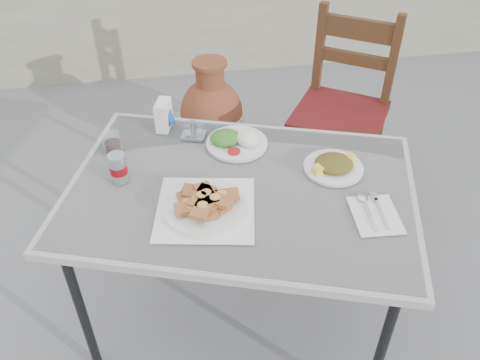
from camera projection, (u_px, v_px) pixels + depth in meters
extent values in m
plane|color=slate|center=(205.00, 315.00, 2.35)|extent=(80.00, 80.00, 0.00)
cylinder|color=black|center=(82.00, 313.00, 1.92)|extent=(0.04, 0.04, 0.73)
cylinder|color=black|center=(380.00, 354.00, 1.79)|extent=(0.04, 0.04, 0.73)
cylinder|color=black|center=(139.00, 194.00, 2.46)|extent=(0.04, 0.04, 0.73)
cylinder|color=black|center=(371.00, 219.00, 2.32)|extent=(0.04, 0.04, 0.73)
cube|color=white|center=(241.00, 191.00, 1.88)|extent=(1.48, 1.22, 0.03)
cube|color=white|center=(241.00, 187.00, 1.87)|extent=(1.43, 1.17, 0.01)
cube|color=white|center=(206.00, 209.00, 1.77)|extent=(0.40, 0.40, 0.00)
cylinder|color=white|center=(205.00, 207.00, 1.76)|extent=(0.30, 0.30, 0.01)
cylinder|color=white|center=(206.00, 208.00, 1.77)|extent=(0.31, 0.31, 0.01)
cylinder|color=white|center=(237.00, 143.00, 2.07)|extent=(0.25, 0.25, 0.01)
ellipsoid|color=white|center=(248.00, 138.00, 2.05)|extent=(0.10, 0.10, 0.06)
ellipsoid|color=#28641C|center=(225.00, 138.00, 2.05)|extent=(0.13, 0.11, 0.05)
cylinder|color=#B2121A|center=(234.00, 151.00, 2.00)|extent=(0.05, 0.05, 0.01)
cylinder|color=white|center=(333.00, 168.00, 1.94)|extent=(0.23, 0.23, 0.01)
ellipsoid|color=#26701C|center=(334.00, 163.00, 1.93)|extent=(0.15, 0.14, 0.04)
cylinder|color=yellow|center=(318.00, 170.00, 1.89)|extent=(0.05, 0.04, 0.04)
cylinder|color=yellow|center=(351.00, 158.00, 1.95)|extent=(0.05, 0.04, 0.04)
cylinder|color=silver|center=(118.00, 168.00, 1.86)|extent=(0.06, 0.06, 0.12)
cylinder|color=#AD0C14|center=(119.00, 169.00, 1.86)|extent=(0.06, 0.06, 0.03)
cylinder|color=silver|center=(116.00, 156.00, 1.82)|extent=(0.06, 0.06, 0.00)
cylinder|color=white|center=(113.00, 144.00, 1.99)|extent=(0.07, 0.07, 0.10)
cylinder|color=black|center=(113.00, 148.00, 2.00)|extent=(0.06, 0.06, 0.06)
cube|color=white|center=(164.00, 115.00, 2.13)|extent=(0.08, 0.11, 0.12)
cube|color=blue|center=(171.00, 118.00, 2.13)|extent=(0.03, 0.05, 0.07)
cube|color=silver|center=(194.00, 135.00, 2.11)|extent=(0.12, 0.11, 0.01)
cylinder|color=white|center=(188.00, 131.00, 2.07)|extent=(0.02, 0.02, 0.06)
cylinder|color=white|center=(199.00, 130.00, 2.08)|extent=(0.02, 0.02, 0.06)
cylinder|color=silver|center=(193.00, 126.00, 2.11)|extent=(0.03, 0.03, 0.05)
cube|color=white|center=(375.00, 215.00, 1.74)|extent=(0.17, 0.21, 0.00)
cube|color=silver|center=(369.00, 214.00, 1.74)|extent=(0.03, 0.16, 0.00)
ellipsoid|color=silver|center=(362.00, 197.00, 1.81)|extent=(0.04, 0.05, 0.01)
cube|color=silver|center=(382.00, 213.00, 1.74)|extent=(0.02, 0.16, 0.00)
cube|color=silver|center=(374.00, 196.00, 1.81)|extent=(0.03, 0.05, 0.00)
cube|color=#3D2710|center=(289.00, 168.00, 2.81)|extent=(0.06, 0.06, 0.49)
cube|color=#3D2710|center=(359.00, 186.00, 2.69)|extent=(0.06, 0.06, 0.49)
cube|color=#3D2710|center=(311.00, 131.00, 3.09)|extent=(0.06, 0.06, 0.49)
cube|color=#3D2710|center=(375.00, 147.00, 2.97)|extent=(0.06, 0.06, 0.49)
cube|color=#601813|center=(339.00, 116.00, 2.72)|extent=(0.64, 0.64, 0.05)
cube|color=#3D2710|center=(319.00, 52.00, 2.76)|extent=(0.06, 0.06, 0.55)
cube|color=#3D2710|center=(392.00, 66.00, 2.64)|extent=(0.06, 0.06, 0.55)
cube|color=#3D2710|center=(359.00, 29.00, 2.60)|extent=(0.38, 0.27, 0.11)
cube|color=#3D2710|center=(355.00, 59.00, 2.70)|extent=(0.38, 0.27, 0.07)
cylinder|color=brown|center=(213.00, 154.00, 3.26)|extent=(0.29, 0.29, 0.07)
ellipsoid|color=brown|center=(212.00, 116.00, 3.08)|extent=(0.39, 0.39, 0.48)
cylinder|color=beige|center=(212.00, 116.00, 3.08)|extent=(0.39, 0.39, 0.06)
cylinder|color=brown|center=(210.00, 77.00, 2.91)|extent=(0.17, 0.17, 0.15)
cylinder|color=brown|center=(209.00, 63.00, 2.86)|extent=(0.20, 0.20, 0.02)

